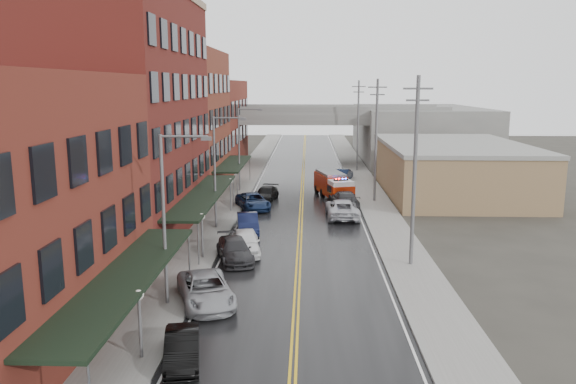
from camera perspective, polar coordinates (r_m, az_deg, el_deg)
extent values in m
cube|color=black|center=(50.97, 1.34, -2.10)|extent=(11.00, 160.00, 0.02)
cube|color=slate|center=(51.55, -6.80, -1.96)|extent=(3.00, 160.00, 0.15)
cube|color=slate|center=(51.40, 9.51, -2.07)|extent=(3.00, 160.00, 0.15)
cube|color=gray|center=(51.33, -4.98, -1.98)|extent=(0.30, 160.00, 0.15)
cube|color=gray|center=(51.21, 7.68, -2.06)|extent=(0.30, 160.00, 0.15)
cube|color=#511B15|center=(44.93, -16.08, 7.33)|extent=(9.00, 20.00, 18.00)
cube|color=brown|center=(61.87, -11.02, 7.00)|extent=(9.00, 15.00, 15.00)
cube|color=maroon|center=(79.08, -8.15, 6.80)|extent=(9.00, 20.00, 12.00)
cube|color=#8F704D|center=(62.29, 16.35, 2.16)|extent=(14.00, 22.00, 5.00)
cube|color=slate|center=(91.66, 13.03, 5.91)|extent=(18.00, 30.00, 8.00)
cube|color=black|center=(26.38, -16.01, -8.22)|extent=(2.60, 16.00, 0.18)
cylinder|color=slate|center=(33.53, -10.01, -6.55)|extent=(0.10, 0.10, 3.00)
cube|color=black|center=(44.23, -8.51, -0.26)|extent=(2.60, 18.00, 0.18)
cylinder|color=slate|center=(36.15, -9.10, -5.24)|extent=(0.10, 0.10, 3.00)
cylinder|color=slate|center=(52.68, -5.55, -0.07)|extent=(0.10, 0.10, 3.00)
cube|color=black|center=(61.29, -5.57, 2.89)|extent=(2.60, 13.00, 0.18)
cylinder|color=slate|center=(55.41, -5.18, 0.48)|extent=(0.10, 0.10, 3.00)
cylinder|color=slate|center=(67.37, -3.90, 2.34)|extent=(0.10, 0.10, 3.00)
cylinder|color=#59595B|center=(24.87, -14.78, -13.32)|extent=(0.14, 0.14, 2.80)
sphere|color=silver|center=(24.30, -14.95, -10.08)|extent=(0.44, 0.44, 0.44)
cylinder|color=#59595B|center=(37.70, -8.71, -4.71)|extent=(0.14, 0.14, 2.80)
sphere|color=silver|center=(37.33, -8.77, -2.49)|extent=(0.44, 0.44, 0.44)
cylinder|color=#59595B|center=(51.15, -5.84, -0.52)|extent=(0.14, 0.14, 2.80)
sphere|color=silver|center=(50.88, -5.87, 1.14)|extent=(0.44, 0.44, 0.44)
cylinder|color=#59595B|center=(29.46, -12.50, -3.02)|extent=(0.18, 0.18, 9.00)
cylinder|color=#59595B|center=(28.46, -10.51, 5.57)|extent=(2.40, 0.12, 0.12)
cube|color=#59595B|center=(28.25, -8.31, 5.40)|extent=(0.50, 0.22, 0.18)
cylinder|color=#59595B|center=(44.82, -7.45, 1.86)|extent=(0.18, 0.18, 9.00)
cylinder|color=#59595B|center=(44.18, -6.05, 7.50)|extent=(2.40, 0.12, 0.12)
cube|color=#59595B|center=(44.04, -4.61, 7.39)|extent=(0.50, 0.22, 0.18)
cylinder|color=#59595B|center=(60.52, -5.00, 4.23)|extent=(0.18, 0.18, 9.00)
cylinder|color=#59595B|center=(60.04, -3.92, 8.40)|extent=(2.40, 0.12, 0.12)
cube|color=#59595B|center=(59.95, -2.86, 8.32)|extent=(0.50, 0.22, 0.18)
cylinder|color=#59595B|center=(35.73, 12.73, 1.84)|extent=(0.24, 0.24, 12.00)
cube|color=#59595B|center=(35.31, 13.09, 10.20)|extent=(1.80, 0.12, 0.12)
cube|color=#59595B|center=(35.33, 13.04, 9.06)|extent=(1.40, 0.12, 0.12)
cylinder|color=#59595B|center=(55.35, 8.93, 5.08)|extent=(0.24, 0.24, 12.00)
cube|color=#59595B|center=(55.08, 9.09, 10.47)|extent=(1.80, 0.12, 0.12)
cube|color=#59595B|center=(55.09, 9.07, 9.74)|extent=(1.40, 0.12, 0.12)
cylinder|color=#59595B|center=(75.17, 7.12, 6.62)|extent=(0.24, 0.24, 12.00)
cube|color=#59595B|center=(74.97, 7.21, 10.58)|extent=(1.80, 0.12, 0.12)
cube|color=#59595B|center=(74.98, 7.20, 10.05)|extent=(1.40, 0.12, 0.12)
cube|color=slate|center=(81.81, 1.62, 7.56)|extent=(40.00, 10.00, 1.50)
cube|color=slate|center=(82.91, -6.04, 4.95)|extent=(1.60, 8.00, 6.00)
cube|color=slate|center=(82.78, 9.27, 4.86)|extent=(1.60, 8.00, 6.00)
cube|color=#A12007|center=(58.45, 4.33, 0.92)|extent=(3.39, 5.31, 1.87)
cube|color=#A12007|center=(55.23, 5.37, 0.03)|extent=(2.74, 2.81, 1.34)
cube|color=silver|center=(55.07, 5.39, 0.94)|extent=(2.59, 2.61, 0.45)
cube|color=black|center=(55.35, 5.32, 0.34)|extent=(2.54, 1.95, 0.71)
cube|color=slate|center=(58.28, 4.35, 1.95)|extent=(3.09, 4.91, 0.27)
cube|color=black|center=(55.02, 5.39, 1.25)|extent=(1.45, 0.60, 0.12)
sphere|color=#FF0C0C|center=(54.86, 4.91, 1.30)|extent=(0.18, 0.18, 0.18)
sphere|color=#1933FF|center=(55.16, 5.88, 1.34)|extent=(0.18, 0.18, 0.18)
cylinder|color=black|center=(54.99, 4.41, -0.71)|extent=(0.94, 0.53, 0.89)
cylinder|color=black|center=(55.58, 6.35, -0.62)|extent=(0.94, 0.53, 0.89)
cylinder|color=black|center=(57.92, 3.52, -0.11)|extent=(0.94, 0.53, 0.89)
cylinder|color=black|center=(58.49, 5.37, -0.03)|extent=(0.94, 0.53, 0.89)
cylinder|color=black|center=(60.03, 2.93, 0.29)|extent=(0.94, 0.53, 0.89)
cylinder|color=black|center=(60.58, 4.72, 0.36)|extent=(0.94, 0.53, 0.89)
imported|color=black|center=(24.58, -10.70, -15.33)|extent=(2.13, 4.22, 1.33)
imported|color=#97999E|center=(30.39, -8.34, -9.80)|extent=(4.24, 6.10, 1.55)
imported|color=#262629|center=(37.26, -5.44, -5.88)|extent=(3.32, 5.43, 1.47)
imported|color=white|center=(38.74, -4.36, -5.09)|extent=(2.61, 5.01, 1.63)
imported|color=black|center=(44.22, -4.12, -3.16)|extent=(2.28, 4.73, 1.49)
imported|color=#122144|center=(52.40, -3.57, -0.96)|extent=(4.08, 5.79, 1.47)
imported|color=black|center=(56.16, -2.27, -0.19)|extent=(2.69, 4.99, 1.37)
imported|color=#B5B6BD|center=(49.13, 5.52, -1.68)|extent=(2.83, 5.94, 1.64)
imported|color=#28282A|center=(53.08, 5.77, -0.75)|extent=(2.80, 5.80, 1.63)
imported|color=silver|center=(62.50, 5.08, 0.88)|extent=(2.31, 4.15, 1.33)
imported|color=black|center=(68.47, 5.71, 1.78)|extent=(2.58, 4.53, 1.41)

